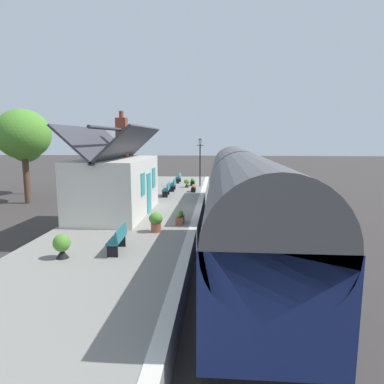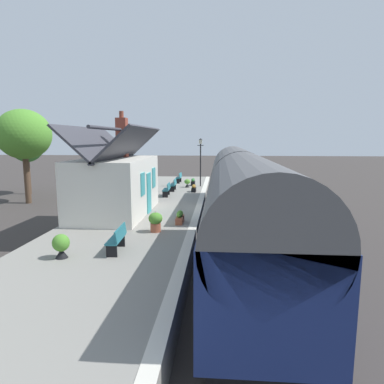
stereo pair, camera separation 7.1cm
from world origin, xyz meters
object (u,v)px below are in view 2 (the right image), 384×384
(planter_bench_left, at_px, (193,182))
(planter_bench_right, at_px, (156,221))
(bench_mid_platform, at_px, (167,189))
(lamp_post_platform, at_px, (201,153))
(bench_platform_end, at_px, (179,177))
(planter_edge_near, at_px, (180,217))
(tree_far_left, at_px, (26,138))
(planter_edge_far, at_px, (187,183))
(planter_under_sign, at_px, (61,245))
(train, at_px, (240,199))
(planter_by_door, at_px, (153,180))
(tree_far_right, at_px, (24,135))
(station_building, at_px, (116,183))
(bench_near_building, at_px, (174,184))
(planter_corner_building, at_px, (194,188))
(bench_by_lamp, at_px, (117,238))

(planter_bench_left, height_order, planter_bench_right, planter_bench_right)
(bench_mid_platform, height_order, lamp_post_platform, lamp_post_platform)
(bench_platform_end, relative_size, planter_edge_near, 1.48)
(planter_bench_left, height_order, tree_far_left, tree_far_left)
(bench_platform_end, relative_size, planter_edge_far, 1.96)
(planter_under_sign, xyz_separation_m, lamp_post_platform, (17.39, -3.60, 2.28))
(train, bearing_deg, bench_mid_platform, 29.51)
(train, relative_size, planter_under_sign, 23.28)
(planter_by_door, distance_m, lamp_post_platform, 4.66)
(planter_bench_right, height_order, tree_far_right, tree_far_right)
(station_building, height_order, lamp_post_platform, station_building)
(planter_under_sign, relative_size, tree_far_right, 0.12)
(planter_under_sign, height_order, tree_far_left, tree_far_left)
(bench_near_building, distance_m, tree_far_left, 14.12)
(planter_corner_building, bearing_deg, planter_edge_near, -179.65)
(bench_by_lamp, bearing_deg, planter_corner_building, -6.75)
(planter_bench_right, xyz_separation_m, tree_far_right, (10.67, 11.77, 3.68))
(planter_bench_right, xyz_separation_m, planter_by_door, (14.50, 2.90, -0.07))
(planter_under_sign, distance_m, planter_edge_near, 6.00)
(bench_platform_end, relative_size, planter_bench_right, 1.58)
(bench_near_building, bearing_deg, planter_by_door, 34.41)
(planter_edge_far, relative_size, planter_edge_near, 0.75)
(planter_corner_building, distance_m, tree_far_left, 15.71)
(bench_near_building, bearing_deg, planter_bench_left, -21.60)
(bench_by_lamp, bearing_deg, planter_edge_far, -3.31)
(train, distance_m, planter_corner_building, 10.38)
(bench_by_lamp, bearing_deg, bench_mid_platform, 0.24)
(planter_edge_far, bearing_deg, station_building, 164.49)
(station_building, bearing_deg, bench_mid_platform, -17.72)
(planter_edge_near, bearing_deg, bench_near_building, 9.30)
(station_building, xyz_separation_m, planter_edge_far, (9.95, -2.76, -1.23))
(planter_bench_left, bearing_deg, bench_by_lamp, 175.67)
(train, xyz_separation_m, planter_bench_right, (-1.08, 3.57, -0.78))
(tree_far_left, bearing_deg, planter_corner_building, -104.37)
(planter_corner_building, height_order, planter_bench_left, planter_bench_left)
(station_building, relative_size, tree_far_left, 0.98)
(station_building, xyz_separation_m, lamp_post_platform, (10.65, -3.78, 1.13))
(tree_far_left, bearing_deg, bench_platform_end, -84.45)
(bench_mid_platform, relative_size, tree_far_right, 0.20)
(station_building, xyz_separation_m, bench_platform_end, (12.75, -1.78, -1.11))
(bench_near_building, distance_m, planter_under_sign, 14.88)
(bench_near_building, xyz_separation_m, planter_corner_building, (-0.36, -1.55, -0.22))
(planter_edge_near, xyz_separation_m, planter_bench_right, (-1.59, 0.84, 0.19))
(tree_far_left, bearing_deg, lamp_post_platform, -93.12)
(planter_edge_near, relative_size, planter_by_door, 1.32)
(planter_bench_left, bearing_deg, bench_mid_platform, 166.34)
(station_building, xyz_separation_m, bench_by_lamp, (-5.98, -1.84, -1.11))
(bench_near_building, distance_m, planter_edge_far, 2.09)
(bench_by_lamp, relative_size, planter_under_sign, 1.74)
(train, relative_size, station_building, 2.78)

